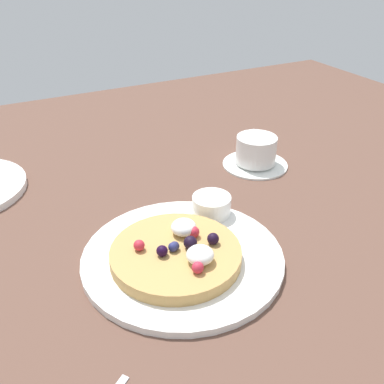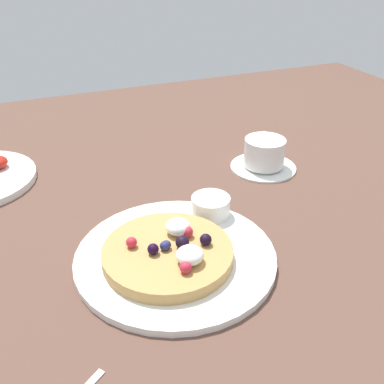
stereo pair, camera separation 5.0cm
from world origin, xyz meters
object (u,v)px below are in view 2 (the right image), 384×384
object	(u,v)px
coffee_saucer	(263,166)
syrup_ramekin	(211,206)
pancake_plate	(176,256)
coffee_cup	(264,151)

from	to	relation	value
coffee_saucer	syrup_ramekin	bearing A→B (deg)	-143.70
syrup_ramekin	pancake_plate	bearing A→B (deg)	-140.55
coffee_saucer	pancake_plate	bearing A→B (deg)	-142.61
syrup_ramekin	coffee_saucer	distance (cm)	20.68
syrup_ramekin	coffee_saucer	bearing A→B (deg)	36.30
syrup_ramekin	coffee_saucer	xyz separation A→B (cm)	(16.57, 12.17, -2.24)
pancake_plate	syrup_ramekin	world-z (taller)	syrup_ramekin
pancake_plate	syrup_ramekin	size ratio (longest dim) A/B	4.59
pancake_plate	syrup_ramekin	distance (cm)	11.04
coffee_saucer	coffee_cup	bearing A→B (deg)	62.16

